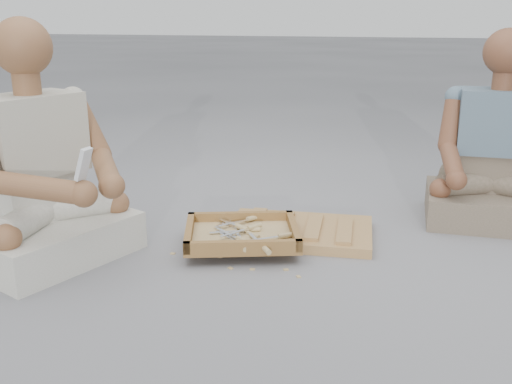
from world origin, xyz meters
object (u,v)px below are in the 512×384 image
(tool_tray, at_px, (242,235))
(companion, at_px, (494,160))
(carved_panel, at_px, (300,231))
(craftsman, at_px, (43,181))

(tool_tray, bearing_deg, companion, 34.74)
(tool_tray, bearing_deg, carved_panel, 48.02)
(tool_tray, relative_size, companion, 0.64)
(carved_panel, relative_size, craftsman, 0.67)
(carved_panel, height_order, companion, companion)
(tool_tray, xyz_separation_m, craftsman, (-0.73, -0.32, 0.26))
(craftsman, height_order, companion, craftsman)
(tool_tray, xyz_separation_m, companion, (1.02, 0.71, 0.24))
(carved_panel, relative_size, tool_tray, 1.11)
(craftsman, xyz_separation_m, companion, (1.75, 1.03, -0.02))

